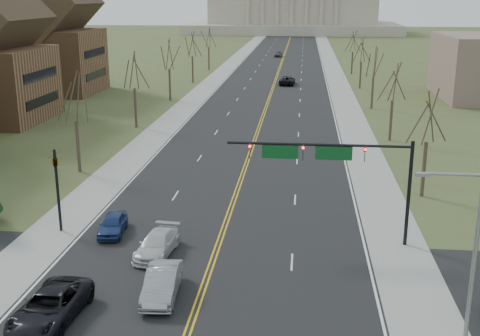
% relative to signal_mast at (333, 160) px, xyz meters
% --- Properties ---
extents(road, '(20.00, 380.00, 0.01)m').
position_rel_signal_mast_xyz_m(road, '(-7.45, 96.50, -5.76)').
color(road, black).
rests_on(road, ground).
extents(cross_road, '(120.00, 14.00, 0.01)m').
position_rel_signal_mast_xyz_m(cross_road, '(-7.45, -7.50, -5.76)').
color(cross_road, black).
rests_on(cross_road, ground).
extents(sidewalk_left, '(4.00, 380.00, 0.03)m').
position_rel_signal_mast_xyz_m(sidewalk_left, '(-19.45, 96.50, -5.75)').
color(sidewalk_left, gray).
rests_on(sidewalk_left, ground).
extents(sidewalk_right, '(4.00, 380.00, 0.03)m').
position_rel_signal_mast_xyz_m(sidewalk_right, '(4.55, 96.50, -5.75)').
color(sidewalk_right, gray).
rests_on(sidewalk_right, ground).
extents(center_line, '(0.42, 380.00, 0.01)m').
position_rel_signal_mast_xyz_m(center_line, '(-7.45, 96.50, -5.75)').
color(center_line, gold).
rests_on(center_line, road).
extents(edge_line_left, '(0.15, 380.00, 0.01)m').
position_rel_signal_mast_xyz_m(edge_line_left, '(-17.25, 96.50, -5.75)').
color(edge_line_left, silver).
rests_on(edge_line_left, road).
extents(edge_line_right, '(0.15, 380.00, 0.01)m').
position_rel_signal_mast_xyz_m(edge_line_right, '(2.35, 96.50, -5.75)').
color(edge_line_right, silver).
rests_on(edge_line_right, road).
extents(signal_mast, '(12.12, 0.44, 7.20)m').
position_rel_signal_mast_xyz_m(signal_mast, '(0.00, 0.00, 0.00)').
color(signal_mast, black).
rests_on(signal_mast, ground).
extents(signal_left, '(0.32, 0.36, 6.00)m').
position_rel_signal_mast_xyz_m(signal_left, '(-18.95, 0.00, -2.05)').
color(signal_left, black).
rests_on(signal_left, ground).
extents(street_light, '(2.90, 0.25, 9.07)m').
position_rel_signal_mast_xyz_m(street_light, '(5.29, -13.50, -0.54)').
color(street_light, gray).
rests_on(street_light, ground).
extents(tree_r_0, '(3.74, 3.74, 8.50)m').
position_rel_signal_mast_xyz_m(tree_r_0, '(8.05, 10.50, 0.79)').
color(tree_r_0, '#372A20').
rests_on(tree_r_0, ground).
extents(tree_l_0, '(3.96, 3.96, 9.00)m').
position_rel_signal_mast_xyz_m(tree_l_0, '(-22.95, 14.50, 1.18)').
color(tree_l_0, '#372A20').
rests_on(tree_l_0, ground).
extents(tree_r_1, '(3.74, 3.74, 8.50)m').
position_rel_signal_mast_xyz_m(tree_r_1, '(8.05, 30.50, 0.79)').
color(tree_r_1, '#372A20').
rests_on(tree_r_1, ground).
extents(tree_l_1, '(3.96, 3.96, 9.00)m').
position_rel_signal_mast_xyz_m(tree_l_1, '(-22.95, 34.50, 1.18)').
color(tree_l_1, '#372A20').
rests_on(tree_l_1, ground).
extents(tree_r_2, '(3.74, 3.74, 8.50)m').
position_rel_signal_mast_xyz_m(tree_r_2, '(8.05, 50.50, 0.79)').
color(tree_r_2, '#372A20').
rests_on(tree_r_2, ground).
extents(tree_l_2, '(3.96, 3.96, 9.00)m').
position_rel_signal_mast_xyz_m(tree_l_2, '(-22.95, 54.50, 1.18)').
color(tree_l_2, '#372A20').
rests_on(tree_l_2, ground).
extents(tree_r_3, '(3.74, 3.74, 8.50)m').
position_rel_signal_mast_xyz_m(tree_r_3, '(8.05, 70.50, 0.79)').
color(tree_r_3, '#372A20').
rests_on(tree_r_3, ground).
extents(tree_l_3, '(3.96, 3.96, 9.00)m').
position_rel_signal_mast_xyz_m(tree_l_3, '(-22.95, 74.50, 1.18)').
color(tree_l_3, '#372A20').
rests_on(tree_l_3, ground).
extents(tree_r_4, '(3.74, 3.74, 8.50)m').
position_rel_signal_mast_xyz_m(tree_r_4, '(8.05, 90.50, 0.79)').
color(tree_r_4, '#372A20').
rests_on(tree_r_4, ground).
extents(tree_l_4, '(3.96, 3.96, 9.00)m').
position_rel_signal_mast_xyz_m(tree_l_4, '(-22.95, 94.50, 1.18)').
color(tree_l_4, '#372A20').
rests_on(tree_l_4, ground).
extents(bldg_left_far, '(17.10, 14.28, 23.25)m').
position_rel_signal_mast_xyz_m(bldg_left_far, '(-45.44, 60.50, 3.78)').
color(bldg_left_far, brown).
rests_on(bldg_left_far, ground).
extents(car_sb_inner_lead, '(2.03, 5.00, 1.61)m').
position_rel_signal_mast_xyz_m(car_sb_inner_lead, '(-9.54, -8.76, -4.94)').
color(car_sb_inner_lead, gray).
rests_on(car_sb_inner_lead, road).
extents(car_sb_outer_lead, '(3.04, 6.04, 1.64)m').
position_rel_signal_mast_xyz_m(car_sb_outer_lead, '(-14.67, -11.89, -4.93)').
color(car_sb_outer_lead, black).
rests_on(car_sb_outer_lead, road).
extents(car_sb_inner_second, '(2.43, 5.07, 1.43)m').
position_rel_signal_mast_xyz_m(car_sb_inner_second, '(-11.15, -3.26, -5.04)').
color(car_sb_inner_second, silver).
rests_on(car_sb_inner_second, road).
extents(car_sb_outer_second, '(2.06, 4.24, 1.39)m').
position_rel_signal_mast_xyz_m(car_sb_outer_second, '(-15.09, -0.11, -5.05)').
color(car_sb_outer_second, navy).
rests_on(car_sb_outer_second, road).
extents(car_far_nb, '(3.00, 5.93, 1.61)m').
position_rel_signal_mast_xyz_m(car_far_nb, '(-5.01, 73.80, -4.95)').
color(car_far_nb, black).
rests_on(car_far_nb, road).
extents(car_far_sb, '(2.11, 4.62, 1.54)m').
position_rel_signal_mast_xyz_m(car_far_sb, '(-8.87, 125.20, -4.98)').
color(car_far_sb, '#47484F').
rests_on(car_far_sb, road).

